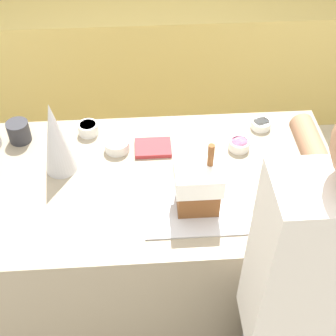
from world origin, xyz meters
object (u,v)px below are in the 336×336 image
at_px(gingerbread_house, 198,186).
at_px(candy_bowl_near_tray_right, 239,144).
at_px(decorative_tree, 56,138).
at_px(candy_bowl_far_left, 261,124).
at_px(candy_bowl_far_right, 88,128).
at_px(candy_bowl_front_corner, 117,145).
at_px(baking_tray, 197,205).
at_px(person, 312,310).
at_px(mug, 19,132).
at_px(cookbook, 153,148).

height_order(gingerbread_house, candy_bowl_near_tray_right, gingerbread_house).
relative_size(decorative_tree, candy_bowl_far_left, 3.70).
xyz_separation_m(decorative_tree, candy_bowl_far_left, (0.91, 0.22, -0.15)).
bearing_deg(candy_bowl_far_right, candy_bowl_front_corner, -42.56).
relative_size(baking_tray, person, 0.24).
distance_m(baking_tray, candy_bowl_far_left, 0.59).
bearing_deg(mug, candy_bowl_far_right, 5.14).
height_order(gingerbread_house, candy_bowl_front_corner, gingerbread_house).
height_order(candy_bowl_front_corner, person, person).
relative_size(decorative_tree, candy_bowl_front_corner, 3.11).
xyz_separation_m(candy_bowl_far_right, mug, (-0.31, -0.03, 0.02)).
xyz_separation_m(candy_bowl_far_left, cookbook, (-0.51, -0.12, -0.01)).
distance_m(mug, person, 1.43).
relative_size(baking_tray, mug, 4.21).
bearing_deg(candy_bowl_far_left, person, -91.39).
bearing_deg(person, baking_tray, 125.17).
relative_size(candy_bowl_near_tray_right, cookbook, 0.58).
xyz_separation_m(candy_bowl_front_corner, person, (0.65, -0.83, -0.04)).
bearing_deg(candy_bowl_front_corner, decorative_tree, -156.02).
height_order(baking_tray, candy_bowl_near_tray_right, candy_bowl_near_tray_right).
height_order(baking_tray, gingerbread_house, gingerbread_house).
relative_size(candy_bowl_near_tray_right, candy_bowl_front_corner, 0.85).
xyz_separation_m(gingerbread_house, decorative_tree, (-0.56, 0.25, 0.06)).
height_order(gingerbread_house, candy_bowl_far_right, gingerbread_house).
bearing_deg(gingerbread_house, candy_bowl_near_tray_right, 55.60).
relative_size(candy_bowl_front_corner, person, 0.06).
distance_m(gingerbread_house, candy_bowl_far_left, 0.60).
bearing_deg(person, cookbook, 120.92).
relative_size(baking_tray, candy_bowl_far_left, 4.56).
distance_m(baking_tray, candy_bowl_far_right, 0.66).
xyz_separation_m(candy_bowl_near_tray_right, candy_bowl_far_left, (0.13, 0.14, -0.00)).
relative_size(gingerbread_house, candy_bowl_front_corner, 2.66).
distance_m(candy_bowl_far_right, person, 1.24).
xyz_separation_m(baking_tray, person, (0.33, -0.47, -0.01)).
xyz_separation_m(candy_bowl_near_tray_right, person, (0.11, -0.80, -0.03)).
bearing_deg(candy_bowl_front_corner, candy_bowl_far_right, 137.44).
distance_m(candy_bowl_far_left, mug, 1.12).
relative_size(gingerbread_house, candy_bowl_far_right, 3.19).
distance_m(candy_bowl_far_left, person, 0.94).
xyz_separation_m(gingerbread_house, cookbook, (-0.16, 0.35, -0.10)).
height_order(candy_bowl_far_right, cookbook, candy_bowl_far_right).
height_order(decorative_tree, person, person).
bearing_deg(cookbook, decorative_tree, -166.60).
relative_size(baking_tray, candy_bowl_near_tray_right, 4.51).
xyz_separation_m(candy_bowl_far_right, person, (0.79, -0.95, -0.04)).
height_order(baking_tray, candy_bowl_front_corner, candy_bowl_front_corner).
distance_m(decorative_tree, mug, 0.31).
height_order(candy_bowl_front_corner, cookbook, candy_bowl_front_corner).
xyz_separation_m(decorative_tree, candy_bowl_near_tray_right, (0.78, 0.08, -0.15)).
xyz_separation_m(decorative_tree, mug, (-0.21, 0.20, -0.12)).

